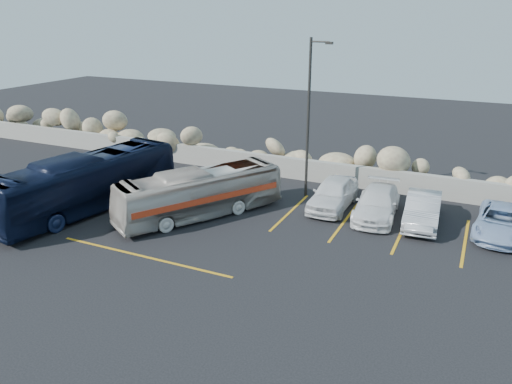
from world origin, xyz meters
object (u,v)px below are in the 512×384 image
at_px(car_b, 423,209).
at_px(car_c, 377,203).
at_px(car_a, 333,193).
at_px(tour_coach, 87,183).
at_px(car_d, 501,222).
at_px(lamppost, 309,115).
at_px(vintage_bus, 200,193).

distance_m(car_b, car_c, 2.06).
xyz_separation_m(car_a, car_c, (2.19, -0.23, -0.08)).
bearing_deg(car_a, car_b, -2.88).
relative_size(car_b, car_c, 0.93).
relative_size(car_a, car_b, 1.02).
bearing_deg(tour_coach, car_b, 27.73).
distance_m(car_a, car_d, 7.51).
bearing_deg(lamppost, car_d, -6.85).
bearing_deg(car_d, car_a, -175.57).
xyz_separation_m(lamppost, vintage_bus, (-3.65, -4.71, -3.16)).
height_order(vintage_bus, car_c, vintage_bus).
bearing_deg(vintage_bus, car_d, 47.06).
relative_size(vintage_bus, car_b, 1.92).
height_order(tour_coach, car_a, tour_coach).
xyz_separation_m(vintage_bus, car_c, (7.57, 3.44, -0.47)).
bearing_deg(car_b, vintage_bus, -164.07).
xyz_separation_m(lamppost, tour_coach, (-9.01, -6.28, -2.92)).
relative_size(car_a, car_c, 0.95).
bearing_deg(car_b, car_c, 176.09).
bearing_deg(vintage_bus, car_a, 65.73).
height_order(vintage_bus, car_d, vintage_bus).
relative_size(lamppost, car_a, 1.85).
height_order(car_c, car_d, car_c).
height_order(car_b, car_c, car_b).
bearing_deg(tour_coach, vintage_bus, 25.61).
xyz_separation_m(vintage_bus, car_a, (5.38, 3.67, -0.40)).
bearing_deg(car_c, vintage_bus, -159.57).
height_order(vintage_bus, car_a, vintage_bus).
bearing_deg(car_a, lamppost, 149.27).
xyz_separation_m(vintage_bus, tour_coach, (-5.37, -1.57, 0.24)).
relative_size(car_b, car_d, 0.96).
xyz_separation_m(car_a, car_b, (4.25, -0.24, -0.04)).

